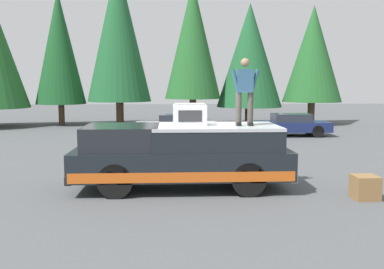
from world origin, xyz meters
name	(u,v)px	position (x,y,z in m)	size (l,w,h in m)	color
ground_plane	(199,184)	(0.00, 0.00, 0.00)	(90.00, 90.00, 0.00)	#4C4F51
pickup_truck	(182,155)	(-0.48, 0.48, 0.87)	(2.01, 5.54, 1.65)	black
compressor_unit	(190,114)	(-0.50, 0.28, 1.93)	(0.65, 0.84, 0.56)	silver
person_on_truck_bed	(245,90)	(-0.65, -1.11, 2.55)	(0.29, 0.72, 1.69)	#423D38
parked_car_navy	(289,125)	(10.42, -5.41, 0.58)	(1.64, 4.10, 1.16)	navy
parked_car_silver	(176,126)	(10.27, 0.45, 0.58)	(1.64, 4.10, 1.16)	silver
wooden_crate	(365,187)	(-1.74, -3.81, 0.28)	(0.56, 0.56, 0.56)	olive
conifer_far_left	(313,54)	(16.83, -8.67, 4.62)	(3.86, 3.86, 7.78)	#4C3826
conifer_left	(250,56)	(17.07, -4.51, 4.54)	(4.32, 4.32, 7.94)	#4C3826
conifer_center_left	(193,40)	(16.43, -0.71, 5.45)	(3.59, 3.59, 9.19)	#4C3826
conifer_center_right	(118,32)	(16.90, 4.05, 6.02)	(4.10, 4.10, 10.51)	#4C3826
conifer_right	(59,47)	(17.04, 7.86, 5.01)	(3.20, 3.20, 8.66)	#4C3826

